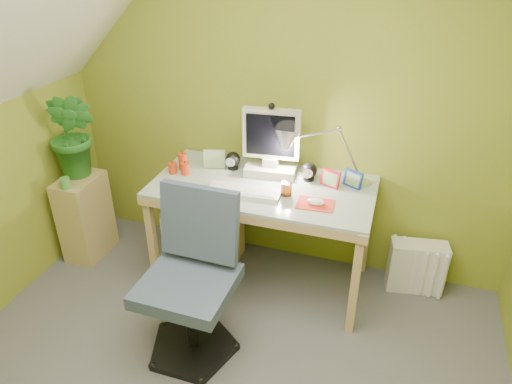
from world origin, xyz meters
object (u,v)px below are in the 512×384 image
(monitor, at_px, (271,137))
(side_ledge, at_px, (86,217))
(radiator, at_px, (416,266))
(potted_plant, at_px, (74,135))
(desk, at_px, (263,234))
(task_chair, at_px, (187,283))
(desk_lamp, at_px, (340,142))

(monitor, distance_m, side_ledge, 1.58)
(monitor, relative_size, radiator, 1.42)
(monitor, xyz_separation_m, potted_plant, (-1.37, -0.26, -0.06))
(radiator, bearing_deg, potted_plant, 177.78)
(desk, xyz_separation_m, potted_plant, (-1.37, -0.08, 0.59))
(monitor, bearing_deg, task_chair, -107.98)
(desk_lamp, height_order, side_ledge, desk_lamp)
(monitor, xyz_separation_m, task_chair, (-0.20, -0.96, -0.52))
(monitor, xyz_separation_m, radiator, (1.05, 0.05, -0.86))
(desk_lamp, xyz_separation_m, radiator, (0.60, 0.05, -0.88))
(desk_lamp, relative_size, task_chair, 0.56)
(monitor, bearing_deg, side_ledge, -173.65)
(desk_lamp, xyz_separation_m, side_ledge, (-1.82, -0.31, -0.74))
(monitor, distance_m, task_chair, 1.11)
(side_ledge, bearing_deg, monitor, 12.63)
(desk, xyz_separation_m, radiator, (1.05, 0.23, -0.20))
(desk_lamp, bearing_deg, monitor, -166.69)
(side_ledge, xyz_separation_m, potted_plant, (0.00, 0.05, 0.65))
(potted_plant, height_order, radiator, potted_plant)
(task_chair, xyz_separation_m, radiator, (1.25, 1.01, -0.33))
(desk, height_order, radiator, desk)
(potted_plant, bearing_deg, desk_lamp, 8.04)
(monitor, height_order, task_chair, monitor)
(side_ledge, bearing_deg, radiator, 8.38)
(desk_lamp, relative_size, radiator, 1.55)
(monitor, xyz_separation_m, desk_lamp, (0.45, 0.00, 0.03))
(side_ledge, bearing_deg, desk, 5.31)
(desk, relative_size, side_ledge, 2.20)
(desk, distance_m, potted_plant, 1.50)
(side_ledge, relative_size, radiator, 1.74)
(monitor, height_order, desk_lamp, desk_lamp)
(desk, distance_m, side_ledge, 1.38)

